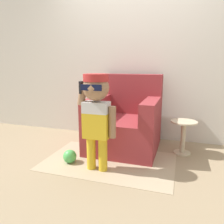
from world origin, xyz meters
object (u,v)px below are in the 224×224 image
Objects in this scene: armchair at (125,122)px; toy_ball at (70,156)px; person_child at (97,108)px; side_table at (183,134)px.

toy_ball is (-0.50, -0.70, -0.29)m from armchair.
person_child reaches higher than side_table.
toy_ball is at bearing -151.17° from side_table.
armchair is at bearing -179.19° from side_table.
armchair is at bearing 54.15° from toy_ball.
armchair is 2.30× the size of side_table.
toy_ball is at bearing 170.73° from person_child.
side_table is at bearing 0.81° from armchair.
toy_ball is at bearing -125.85° from armchair.
armchair is 0.96× the size of person_child.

